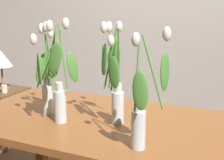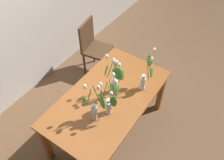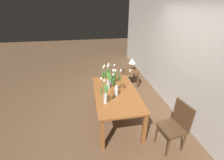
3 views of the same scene
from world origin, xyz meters
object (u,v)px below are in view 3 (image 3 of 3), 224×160
tulip_vase_0 (116,85)px  tulip_vase_1 (111,78)px  tulip_vase_3 (105,95)px  dining_chair (176,124)px  pillar_candle (130,71)px  table_lamp (132,61)px  dining_table (116,96)px  tulip_vase_2 (107,79)px  side_table (130,74)px

tulip_vase_0 → tulip_vase_1: (-0.42, -0.01, -0.06)m
tulip_vase_3 → dining_chair: 1.36m
tulip_vase_3 → pillar_candle: size_ratio=7.50×
tulip_vase_3 → table_lamp: tulip_vase_3 is taller
dining_table → table_lamp: bearing=151.8°
tulip_vase_1 → tulip_vase_2: 0.18m
tulip_vase_2 → table_lamp: (-1.31, 0.96, -0.12)m
dining_table → side_table: 1.73m
tulip_vase_0 → side_table: size_ratio=1.02×
table_lamp → tulip_vase_2: bearing=-36.2°
dining_table → tulip_vase_3: (0.36, -0.28, 0.28)m
table_lamp → dining_chair: bearing=2.6°
dining_table → tulip_vase_0: bearing=-15.8°
dining_table → dining_chair: 1.27m
tulip_vase_3 → table_lamp: (-1.86, 1.08, -0.07)m
table_lamp → pillar_candle: table_lamp is taller
tulip_vase_3 → table_lamp: bearing=149.7°
dining_table → pillar_candle: size_ratio=21.33×
tulip_vase_1 → dining_chair: 1.58m
tulip_vase_1 → tulip_vase_2: size_ratio=0.96×
dining_table → pillar_candle: dining_table is taller
table_lamp → pillar_candle: (0.09, -0.08, -0.27)m
tulip_vase_3 → side_table: size_ratio=1.02×
tulip_vase_0 → tulip_vase_2: 0.32m
dining_chair → side_table: 2.41m
pillar_candle → tulip_vase_2: bearing=-35.7°
tulip_vase_0 → tulip_vase_3: same height
tulip_vase_0 → pillar_candle: 1.73m
tulip_vase_0 → pillar_candle: size_ratio=7.51×
tulip_vase_0 → tulip_vase_3: bearing=-44.6°
dining_table → tulip_vase_1: size_ratio=2.87×
tulip_vase_3 → side_table: (-1.88, 1.06, -0.50)m
tulip_vase_3 → pillar_candle: bearing=150.4°
pillar_candle → tulip_vase_3: bearing=-29.6°
side_table → table_lamp: size_ratio=1.38×
dining_table → tulip_vase_0: tulip_vase_0 is taller
dining_table → tulip_vase_2: 0.41m
dining_chair → tulip_vase_2: bearing=-134.9°
tulip_vase_2 → tulip_vase_1: bearing=139.5°
tulip_vase_1 → dining_chair: tulip_vase_1 is taller
tulip_vase_2 → side_table: bearing=144.9°
dining_table → side_table: (-1.52, 0.78, -0.22)m
tulip_vase_3 → dining_chair: (0.52, 1.19, -0.40)m
tulip_vase_0 → table_lamp: size_ratio=1.41×
tulip_vase_1 → tulip_vase_3: (0.68, -0.24, 0.01)m
side_table → tulip_vase_2: bearing=-35.1°
dining_table → tulip_vase_3: bearing=-38.1°
tulip_vase_1 → side_table: (-1.21, 0.83, -0.49)m
dining_chair → tulip_vase_0: bearing=-129.5°
tulip_vase_0 → table_lamp: (-1.60, 0.83, -0.13)m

